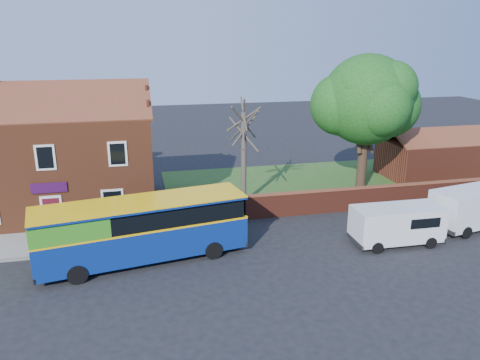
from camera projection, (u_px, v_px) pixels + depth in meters
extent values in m
plane|color=black|center=(185.00, 280.00, 22.41)|extent=(120.00, 120.00, 0.00)
cube|color=gray|center=(50.00, 243.00, 26.30)|extent=(18.00, 3.50, 0.12)
cube|color=slate|center=(45.00, 257.00, 24.66)|extent=(18.00, 0.15, 0.14)
cube|color=#426B28|center=(331.00, 183.00, 37.24)|extent=(26.00, 12.00, 0.04)
cube|color=brown|center=(58.00, 163.00, 30.72)|extent=(12.00, 8.00, 6.50)
cube|color=brown|center=(45.00, 102.00, 27.60)|extent=(12.30, 4.08, 2.16)
cube|color=brown|center=(55.00, 94.00, 31.33)|extent=(12.30, 4.08, 2.16)
cube|color=black|center=(45.00, 158.00, 26.56)|extent=(1.10, 0.06, 1.50)
cube|color=#4C0F19|center=(52.00, 215.00, 27.58)|extent=(0.95, 0.04, 2.10)
cube|color=silver|center=(52.00, 214.00, 27.58)|extent=(1.20, 0.06, 2.30)
cube|color=#330C38|center=(49.00, 188.00, 27.07)|extent=(2.00, 0.06, 0.60)
cube|color=maroon|center=(367.00, 199.00, 31.43)|extent=(22.00, 0.30, 1.50)
cube|color=brown|center=(368.00, 187.00, 31.19)|extent=(22.00, 0.38, 0.10)
cube|color=maroon|center=(433.00, 159.00, 38.68)|extent=(8.00, 5.00, 3.00)
cube|color=brown|center=(446.00, 137.00, 36.91)|extent=(8.20, 2.56, 1.24)
cube|color=brown|center=(427.00, 131.00, 39.24)|extent=(8.20, 2.56, 1.24)
cube|color=navy|center=(143.00, 238.00, 24.12)|extent=(10.91, 4.44, 1.69)
cube|color=yellow|center=(142.00, 223.00, 23.87)|extent=(10.93, 4.47, 0.10)
cube|color=black|center=(142.00, 214.00, 23.72)|extent=(10.50, 4.39, 0.84)
cube|color=#3B9620|center=(69.00, 224.00, 22.44)|extent=(4.02, 3.27, 0.90)
cube|color=navy|center=(141.00, 204.00, 23.56)|extent=(10.91, 4.44, 0.14)
cube|color=yellow|center=(141.00, 202.00, 23.53)|extent=(10.96, 4.49, 0.06)
cylinder|color=black|center=(77.00, 274.00, 22.00)|extent=(0.99, 0.44, 0.96)
cylinder|color=black|center=(74.00, 253.00, 24.20)|extent=(0.99, 0.44, 0.96)
cylinder|color=black|center=(213.00, 250.00, 24.48)|extent=(0.99, 0.44, 0.96)
cylinder|color=black|center=(199.00, 232.00, 26.68)|extent=(0.99, 0.44, 0.96)
cube|color=white|center=(397.00, 223.00, 26.02)|extent=(5.01, 2.06, 1.89)
cube|color=black|center=(434.00, 215.00, 26.37)|extent=(0.10, 1.69, 0.75)
cube|color=black|center=(435.00, 233.00, 26.75)|extent=(0.13, 1.99, 0.24)
cylinder|color=black|center=(377.00, 248.00, 25.10)|extent=(0.66, 0.23, 0.66)
cylinder|color=black|center=(362.00, 234.00, 26.85)|extent=(0.66, 0.23, 0.66)
cylinder|color=black|center=(431.00, 243.00, 25.72)|extent=(0.66, 0.23, 0.66)
cylinder|color=black|center=(412.00, 229.00, 27.48)|extent=(0.66, 0.23, 0.66)
cube|color=white|center=(476.00, 206.00, 28.25)|extent=(5.90, 3.26, 2.12)
cylinder|color=black|center=(466.00, 233.00, 26.95)|extent=(0.76, 0.36, 0.74)
cylinder|color=black|center=(438.00, 220.00, 28.79)|extent=(0.76, 0.36, 0.74)
cylinder|color=black|center=(479.00, 212.00, 30.16)|extent=(0.76, 0.36, 0.74)
cylinder|color=black|center=(362.00, 163.00, 35.09)|extent=(0.73, 0.73, 4.18)
sphere|color=#2F7925|center=(367.00, 100.00, 33.70)|extent=(6.54, 6.54, 6.54)
sphere|color=#2F7925|center=(388.00, 106.00, 34.60)|extent=(4.73, 4.73, 4.73)
sphere|color=#2F7925|center=(341.00, 104.00, 33.95)|extent=(4.54, 4.54, 4.54)
cylinder|color=#4C4238|center=(244.00, 159.00, 31.79)|extent=(0.37, 0.37, 6.39)
cylinder|color=#4C4238|center=(244.00, 126.00, 31.12)|extent=(0.38, 3.12, 2.51)
cylinder|color=#4C4238|center=(244.00, 129.00, 31.18)|extent=(1.63, 2.30, 2.30)
cylinder|color=#4C4238|center=(244.00, 123.00, 31.05)|extent=(2.62, 1.20, 2.55)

